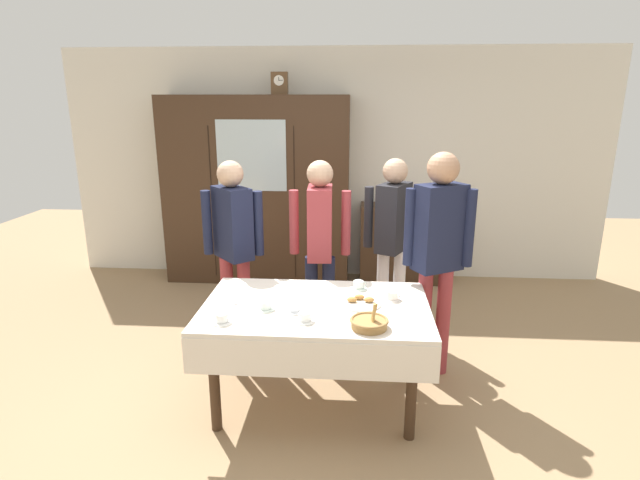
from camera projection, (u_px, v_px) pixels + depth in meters
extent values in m
plane|color=#997A56|center=(318.00, 387.00, 3.82)|extent=(12.00, 12.00, 0.00)
cube|color=silver|center=(335.00, 166.00, 6.00)|extent=(6.40, 0.10, 2.70)
cylinder|color=#3D2819|center=(214.00, 380.00, 3.24)|extent=(0.07, 0.07, 0.73)
cylinder|color=#3D2819|center=(412.00, 388.00, 3.15)|extent=(0.07, 0.07, 0.73)
cylinder|color=#3D2819|center=(239.00, 332.00, 3.90)|extent=(0.07, 0.07, 0.73)
cylinder|color=#3D2819|center=(402.00, 337.00, 3.82)|extent=(0.07, 0.07, 0.73)
cube|color=silver|center=(316.00, 307.00, 3.42)|extent=(1.55, 0.98, 0.03)
cube|color=silver|center=(309.00, 360.00, 2.99)|extent=(1.55, 0.01, 0.24)
cube|color=#3D2819|center=(257.00, 191.00, 5.85)|extent=(2.15, 0.45, 2.17)
cube|color=silver|center=(251.00, 156.00, 5.51)|extent=(0.77, 0.01, 0.78)
cube|color=black|center=(212.00, 203.00, 5.69)|extent=(0.01, 0.01, 1.73)
cube|color=black|center=(295.00, 205.00, 5.62)|extent=(0.01, 0.01, 1.73)
cube|color=brown|center=(280.00, 83.00, 5.50)|extent=(0.18, 0.10, 0.24)
cylinder|color=white|center=(279.00, 80.00, 5.44)|extent=(0.11, 0.01, 0.11)
cube|color=black|center=(279.00, 79.00, 5.43)|extent=(0.00, 0.00, 0.04)
cube|color=black|center=(281.00, 80.00, 5.43)|extent=(0.05, 0.00, 0.00)
cube|color=#3D2819|center=(403.00, 243.00, 5.94)|extent=(1.00, 0.35, 0.93)
cube|color=#B29333|center=(404.00, 204.00, 5.81)|extent=(0.16, 0.20, 0.02)
cube|color=#B29333|center=(405.00, 202.00, 5.81)|extent=(0.13, 0.21, 0.02)
cube|color=#2D5184|center=(405.00, 200.00, 5.80)|extent=(0.13, 0.20, 0.03)
cylinder|color=white|center=(305.00, 321.00, 3.16)|extent=(0.13, 0.13, 0.01)
cylinder|color=white|center=(305.00, 317.00, 3.15)|extent=(0.08, 0.08, 0.05)
torus|color=white|center=(311.00, 316.00, 3.15)|extent=(0.04, 0.01, 0.04)
cylinder|color=#47230F|center=(305.00, 313.00, 3.15)|extent=(0.06, 0.06, 0.01)
cylinder|color=silver|center=(265.00, 309.00, 3.34)|extent=(0.13, 0.13, 0.01)
cylinder|color=silver|center=(265.00, 305.00, 3.33)|extent=(0.08, 0.08, 0.05)
torus|color=silver|center=(271.00, 304.00, 3.33)|extent=(0.04, 0.01, 0.04)
cylinder|color=silver|center=(358.00, 288.00, 3.71)|extent=(0.13, 0.13, 0.01)
cylinder|color=silver|center=(358.00, 285.00, 3.70)|extent=(0.08, 0.08, 0.05)
torus|color=silver|center=(364.00, 284.00, 3.69)|extent=(0.04, 0.01, 0.04)
cylinder|color=#47230F|center=(358.00, 282.00, 3.69)|extent=(0.06, 0.06, 0.01)
cylinder|color=white|center=(222.00, 322.00, 3.14)|extent=(0.13, 0.13, 0.01)
cylinder|color=white|center=(222.00, 318.00, 3.13)|extent=(0.08, 0.08, 0.05)
torus|color=white|center=(228.00, 318.00, 3.13)|extent=(0.04, 0.01, 0.04)
cylinder|color=#47230F|center=(222.00, 315.00, 3.13)|extent=(0.06, 0.06, 0.01)
cylinder|color=white|center=(294.00, 311.00, 3.31)|extent=(0.13, 0.13, 0.01)
cylinder|color=white|center=(294.00, 307.00, 3.30)|extent=(0.08, 0.08, 0.05)
torus|color=white|center=(300.00, 306.00, 3.30)|extent=(0.04, 0.01, 0.04)
cylinder|color=white|center=(392.00, 299.00, 3.51)|extent=(0.13, 0.13, 0.01)
cylinder|color=white|center=(392.00, 295.00, 3.50)|extent=(0.08, 0.08, 0.05)
torus|color=white|center=(398.00, 295.00, 3.49)|extent=(0.04, 0.01, 0.04)
cylinder|color=#47230F|center=(392.00, 292.00, 3.49)|extent=(0.06, 0.06, 0.01)
cylinder|color=#9E7542|center=(369.00, 324.00, 3.07)|extent=(0.22, 0.22, 0.05)
torus|color=#9E7542|center=(369.00, 320.00, 3.06)|extent=(0.24, 0.24, 0.02)
cylinder|color=tan|center=(374.00, 314.00, 3.03)|extent=(0.02, 0.03, 0.12)
cylinder|color=tan|center=(374.00, 313.00, 3.05)|extent=(0.04, 0.03, 0.12)
cylinder|color=tan|center=(374.00, 312.00, 3.06)|extent=(0.03, 0.04, 0.12)
cylinder|color=white|center=(361.00, 304.00, 3.43)|extent=(0.28, 0.28, 0.01)
ellipsoid|color=#BC7F3D|center=(369.00, 300.00, 3.43)|extent=(0.07, 0.05, 0.04)
ellipsoid|color=#BC7F3D|center=(359.00, 297.00, 3.48)|extent=(0.07, 0.05, 0.04)
ellipsoid|color=#BC7F3D|center=(352.00, 300.00, 3.43)|extent=(0.07, 0.05, 0.04)
cube|color=silver|center=(228.00, 304.00, 3.43)|extent=(0.10, 0.01, 0.00)
ellipsoid|color=silver|center=(236.00, 304.00, 3.43)|extent=(0.03, 0.02, 0.01)
cube|color=silver|center=(251.00, 295.00, 3.60)|extent=(0.10, 0.01, 0.00)
ellipsoid|color=silver|center=(259.00, 295.00, 3.59)|extent=(0.03, 0.02, 0.01)
cube|color=silver|center=(319.00, 290.00, 3.68)|extent=(0.10, 0.01, 0.00)
ellipsoid|color=silver|center=(326.00, 290.00, 3.67)|extent=(0.03, 0.02, 0.01)
cylinder|color=silver|center=(382.00, 292.00, 4.62)|extent=(0.11, 0.11, 0.81)
cylinder|color=silver|center=(399.00, 292.00, 4.61)|extent=(0.11, 0.11, 0.81)
cube|color=#232328|center=(393.00, 218.00, 4.42)|extent=(0.34, 0.41, 0.61)
sphere|color=tan|center=(395.00, 171.00, 4.31)|extent=(0.22, 0.22, 0.22)
cylinder|color=#232328|center=(368.00, 217.00, 4.44)|extent=(0.08, 0.08, 0.55)
cylinder|color=#232328|center=(419.00, 218.00, 4.40)|extent=(0.08, 0.08, 0.55)
cylinder|color=#191E38|center=(311.00, 301.00, 4.41)|extent=(0.11, 0.11, 0.81)
cylinder|color=#191E38|center=(328.00, 301.00, 4.40)|extent=(0.11, 0.11, 0.81)
cube|color=#933338|center=(320.00, 223.00, 4.21)|extent=(0.21, 0.37, 0.61)
sphere|color=tan|center=(320.00, 174.00, 4.10)|extent=(0.22, 0.22, 0.22)
cylinder|color=#933338|center=(294.00, 222.00, 4.23)|extent=(0.08, 0.08, 0.55)
cylinder|color=#933338|center=(346.00, 223.00, 4.20)|extent=(0.08, 0.08, 0.55)
cylinder|color=#933338|center=(228.00, 301.00, 4.40)|extent=(0.11, 0.11, 0.81)
cylinder|color=#933338|center=(245.00, 302.00, 4.39)|extent=(0.11, 0.11, 0.81)
cube|color=#191E38|center=(233.00, 223.00, 4.20)|extent=(0.39, 0.40, 0.61)
sphere|color=tan|center=(230.00, 174.00, 4.09)|extent=(0.22, 0.22, 0.22)
cylinder|color=#191E38|center=(207.00, 223.00, 4.22)|extent=(0.08, 0.08, 0.55)
cylinder|color=#191E38|center=(258.00, 223.00, 4.19)|extent=(0.08, 0.08, 0.55)
cylinder|color=#933338|center=(423.00, 321.00, 3.93)|extent=(0.11, 0.11, 0.87)
cylinder|color=#933338|center=(443.00, 322.00, 3.92)|extent=(0.11, 0.11, 0.87)
cube|color=#191E38|center=(439.00, 228.00, 3.72)|extent=(0.41, 0.35, 0.65)
sphere|color=tan|center=(443.00, 168.00, 3.60)|extent=(0.24, 0.24, 0.24)
cylinder|color=#191E38|center=(410.00, 227.00, 3.74)|extent=(0.08, 0.08, 0.59)
cylinder|color=#191E38|center=(469.00, 228.00, 3.71)|extent=(0.08, 0.08, 0.59)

